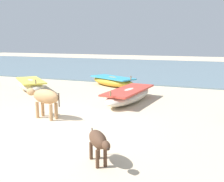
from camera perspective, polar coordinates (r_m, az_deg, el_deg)
The scene contains 7 objects.
ground at distance 8.24m, azimuth -13.14°, elevation -7.86°, with size 80.00×80.00×0.00m, color beige.
sea_water at distance 25.61m, azimuth 11.41°, elevation 4.82°, with size 60.00×20.00×0.08m, color slate.
fishing_boat_1 at distance 15.34m, azimuth 0.14°, elevation 2.14°, with size 3.32×2.38×0.74m.
fishing_boat_3 at distance 11.39m, azimuth 3.65°, elevation -0.85°, with size 1.50×3.80×0.76m.
fishing_boat_4 at distance 14.71m, azimuth -17.04°, elevation 1.34°, with size 3.17×3.00×0.76m.
cow_adult_tan at distance 9.19m, azimuth -14.19°, elevation -1.34°, with size 1.53×0.64×1.00m.
calf_near_dark at distance 5.71m, azimuth -2.95°, elevation -10.67°, with size 0.87×0.92×0.70m.
Camera 1 is at (4.53, -6.38, 2.59)m, focal length 42.63 mm.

